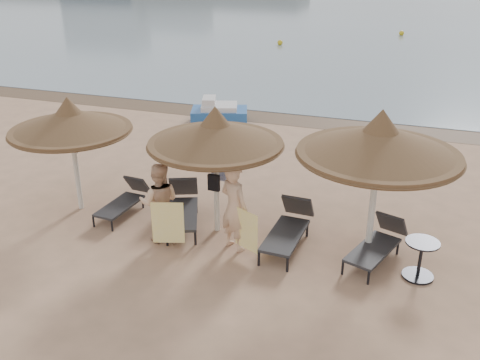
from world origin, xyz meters
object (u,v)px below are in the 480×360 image
object	(u,v)px
palapa_center	(215,133)
lounger_near_right	(289,227)
pedal_boat	(219,113)
person_left	(159,197)
lounger_far_left	(125,199)
lounger_near_left	(183,206)
lounger_far_right	(378,242)
palapa_right	(380,142)
person_right	(234,201)
palapa_left	(70,121)
side_table	(420,260)

from	to	relation	value
palapa_center	lounger_near_right	world-z (taller)	palapa_center
pedal_boat	person_left	bearing A→B (deg)	-95.53
lounger_far_left	person_left	distance (m)	1.84
lounger_near_left	lounger_far_right	xyz separation A→B (m)	(4.50, -0.18, -0.04)
palapa_center	pedal_boat	world-z (taller)	palapa_center
palapa_right	lounger_near_right	xyz separation A→B (m)	(-1.70, -0.03, -2.14)
palapa_center	person_left	size ratio (longest dim) A/B	1.40
person_left	person_right	distance (m)	1.65
palapa_center	pedal_boat	xyz separation A→B (m)	(-2.81, 7.55, -1.99)
person_left	pedal_boat	xyz separation A→B (m)	(-1.80, 8.35, -0.71)
lounger_far_right	palapa_left	bearing A→B (deg)	-160.55
lounger_near_right	person_left	size ratio (longest dim) A/B	0.97
lounger_near_right	side_table	size ratio (longest dim) A/B	2.59
lounger_near_right	lounger_far_right	size ratio (longest dim) A/B	1.06
person_right	palapa_right	bearing A→B (deg)	-142.51
person_left	lounger_near_left	bearing A→B (deg)	-114.40
lounger_far_left	person_right	world-z (taller)	person_right
lounger_near_left	lounger_near_right	distance (m)	2.60
lounger_far_right	lounger_near_right	bearing A→B (deg)	-160.47
lounger_far_right	person_right	world-z (taller)	person_right
person_left	lounger_far_left	bearing A→B (deg)	-50.94
palapa_right	person_left	bearing A→B (deg)	-169.88
lounger_near_left	side_table	world-z (taller)	lounger_near_left
lounger_near_right	side_table	xyz separation A→B (m)	(2.73, -0.45, -0.03)
palapa_center	person_left	bearing A→B (deg)	-141.44
lounger_near_left	person_left	xyz separation A→B (m)	(-0.10, -0.93, 0.65)
lounger_far_left	pedal_boat	xyz separation A→B (m)	(-0.37, 7.43, 0.00)
palapa_center	lounger_near_left	distance (m)	2.14
side_table	lounger_near_left	bearing A→B (deg)	173.28
palapa_left	lounger_far_left	distance (m)	2.25
lounger_near_left	lounger_near_right	world-z (taller)	lounger_near_left
lounger_near_left	palapa_center	bearing A→B (deg)	-29.92
lounger_near_left	palapa_left	bearing A→B (deg)	161.64
palapa_right	pedal_boat	distance (m)	10.02
palapa_right	lounger_far_left	world-z (taller)	palapa_right
lounger_far_left	lounger_near_left	size ratio (longest dim) A/B	0.82
lounger_far_left	pedal_boat	distance (m)	7.44
palapa_right	lounger_near_left	bearing A→B (deg)	178.00
lounger_far_right	palapa_right	bearing A→B (deg)	-167.59
palapa_right	pedal_boat	bearing A→B (deg)	129.28
lounger_near_right	lounger_far_left	bearing A→B (deg)	-179.30
lounger_far_right	side_table	xyz separation A→B (m)	(0.83, -0.45, 0.00)
side_table	lounger_far_right	bearing A→B (deg)	151.46
palapa_right	person_right	world-z (taller)	palapa_right
palapa_left	lounger_near_left	size ratio (longest dim) A/B	1.34
lounger_near_right	person_left	distance (m)	2.88
pedal_boat	person_right	bearing A→B (deg)	-84.83
palapa_center	pedal_boat	distance (m)	8.30
lounger_far_left	lounger_far_right	distance (m)	6.03
pedal_boat	palapa_center	bearing A→B (deg)	-87.26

